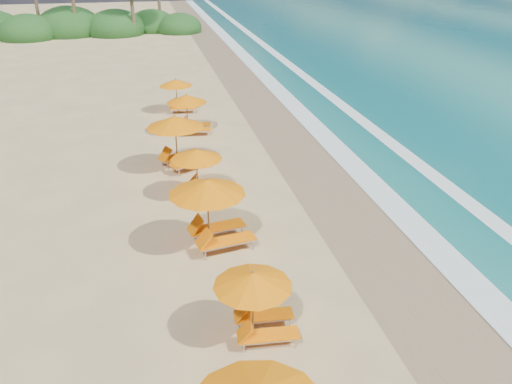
% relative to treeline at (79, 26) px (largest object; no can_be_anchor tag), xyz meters
% --- Properties ---
extents(ground, '(160.00, 160.00, 0.00)m').
position_rel_treeline_xyz_m(ground, '(9.94, -45.51, -1.00)').
color(ground, tan).
rests_on(ground, ground).
extents(wet_sand, '(4.00, 160.00, 0.01)m').
position_rel_treeline_xyz_m(wet_sand, '(13.94, -45.51, -0.99)').
color(wet_sand, '#8E7654').
rests_on(wet_sand, ground).
extents(surf_foam, '(4.00, 160.00, 0.01)m').
position_rel_treeline_xyz_m(surf_foam, '(16.64, -45.51, -0.97)').
color(surf_foam, white).
rests_on(surf_foam, ground).
extents(station_2, '(2.30, 2.15, 2.04)m').
position_rel_treeline_xyz_m(station_2, '(8.70, -51.51, 0.15)').
color(station_2, olive).
rests_on(station_2, ground).
extents(station_3, '(3.04, 2.90, 2.54)m').
position_rel_treeline_xyz_m(station_3, '(8.23, -46.85, 0.43)').
color(station_3, olive).
rests_on(station_3, ground).
extents(station_4, '(2.52, 2.42, 2.08)m').
position_rel_treeline_xyz_m(station_4, '(8.26, -43.00, 0.17)').
color(station_4, olive).
rests_on(station_4, ground).
extents(station_5, '(3.37, 3.36, 2.56)m').
position_rel_treeline_xyz_m(station_5, '(7.71, -39.92, 0.44)').
color(station_5, olive).
rests_on(station_5, ground).
extents(station_6, '(2.52, 2.38, 2.16)m').
position_rel_treeline_xyz_m(station_6, '(8.64, -35.22, 0.22)').
color(station_6, olive).
rests_on(station_6, ground).
extents(station_7, '(2.28, 2.13, 2.02)m').
position_rel_treeline_xyz_m(station_7, '(8.38, -31.14, 0.14)').
color(station_7, olive).
rests_on(station_7, ground).
extents(treeline, '(25.80, 8.80, 9.74)m').
position_rel_treeline_xyz_m(treeline, '(0.00, 0.00, 0.00)').
color(treeline, '#163D14').
rests_on(treeline, ground).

